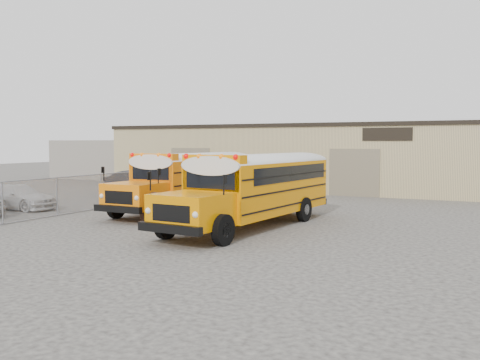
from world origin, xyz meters
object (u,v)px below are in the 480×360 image
at_px(tarp_bundle, 154,207).
at_px(car_white, 18,197).
at_px(school_bus_left, 245,171).
at_px(school_bus_right, 316,175).
at_px(car_dark, 142,182).

bearing_deg(tarp_bundle, car_white, 174.37).
relative_size(school_bus_left, car_white, 2.32).
height_order(school_bus_left, school_bus_right, school_bus_right).
bearing_deg(car_dark, school_bus_right, -107.04).
bearing_deg(school_bus_left, school_bus_right, -29.95).
height_order(school_bus_right, car_dark, school_bus_right).
height_order(school_bus_right, tarp_bundle, school_bus_right).
height_order(school_bus_left, tarp_bundle, school_bus_left).
relative_size(school_bus_left, tarp_bundle, 7.68).
bearing_deg(tarp_bundle, school_bus_left, 94.83).
bearing_deg(car_white, school_bus_right, -64.41).
distance_m(school_bus_right, car_dark, 12.86).
xyz_separation_m(school_bus_right, car_white, (-13.61, -6.55, -1.10)).
bearing_deg(school_bus_left, car_dark, -173.97).
bearing_deg(car_dark, tarp_bundle, -147.19).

